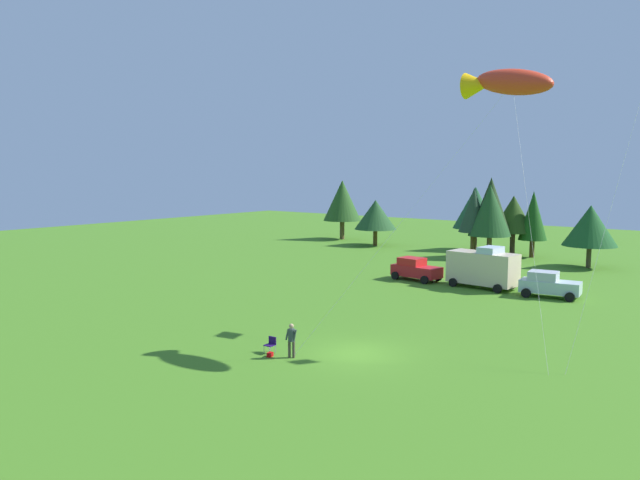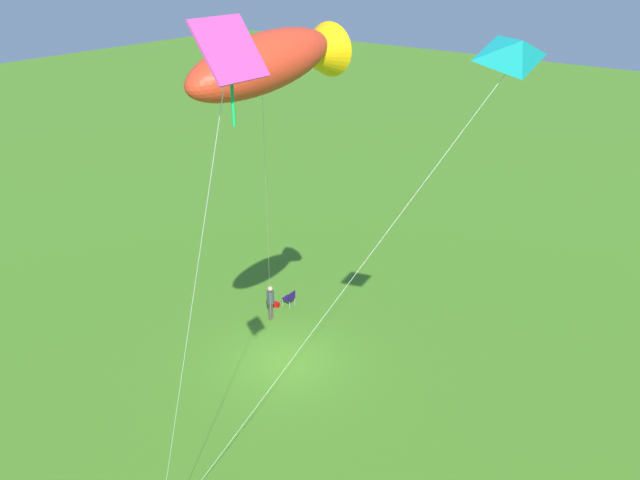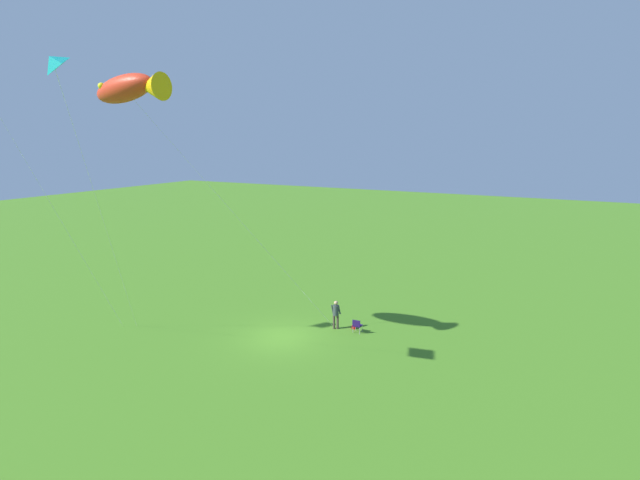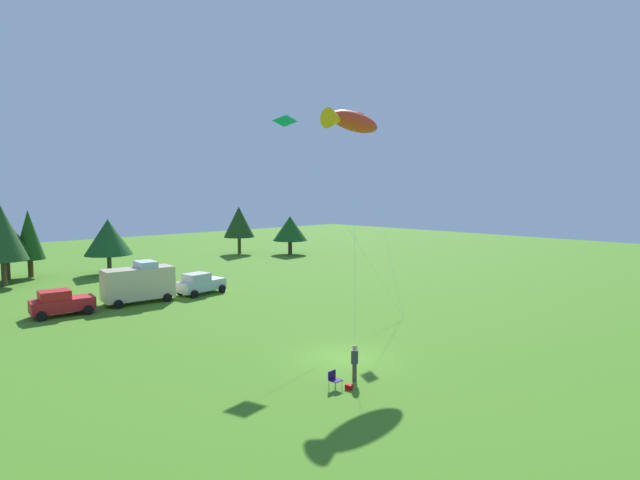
{
  "view_description": "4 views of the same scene",
  "coord_description": "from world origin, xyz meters",
  "px_view_note": "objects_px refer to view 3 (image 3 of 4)",
  "views": [
    {
      "loc": [
        17.63,
        -25.63,
        9.35
      ],
      "look_at": [
        -2.61,
        0.23,
        5.64
      ],
      "focal_mm": 35.0,
      "sensor_mm": 36.0,
      "label": 1
    },
    {
      "loc": [
        16.24,
        14.31,
        16.01
      ],
      "look_at": [
        -1.4,
        0.82,
        5.41
      ],
      "focal_mm": 35.0,
      "sensor_mm": 36.0,
      "label": 2
    },
    {
      "loc": [
        -14.64,
        22.74,
        11.25
      ],
      "look_at": [
        -2.24,
        -0.49,
        5.85
      ],
      "focal_mm": 28.0,
      "sensor_mm": 36.0,
      "label": 3
    },
    {
      "loc": [
        -19.24,
        -18.1,
        8.95
      ],
      "look_at": [
        -2.25,
        -0.39,
        6.58
      ],
      "focal_mm": 28.0,
      "sensor_mm": 36.0,
      "label": 4
    }
  ],
  "objects_px": {
    "person_kite_flyer": "(336,312)",
    "kite_delta_teal": "(50,63)",
    "kite_large_fish": "(131,88)",
    "backpack_on_grass": "(354,327)",
    "folding_chair": "(357,325)"
  },
  "relations": [
    {
      "from": "person_kite_flyer",
      "to": "kite_delta_teal",
      "type": "distance_m",
      "value": 19.1
    },
    {
      "from": "person_kite_flyer",
      "to": "kite_delta_teal",
      "type": "bearing_deg",
      "value": 129.72
    },
    {
      "from": "kite_delta_teal",
      "to": "kite_large_fish",
      "type": "bearing_deg",
      "value": -74.57
    },
    {
      "from": "backpack_on_grass",
      "to": "kite_large_fish",
      "type": "xyz_separation_m",
      "value": [
        8.56,
        7.97,
        13.51
      ]
    },
    {
      "from": "person_kite_flyer",
      "to": "folding_chair",
      "type": "height_order",
      "value": "person_kite_flyer"
    },
    {
      "from": "person_kite_flyer",
      "to": "kite_delta_teal",
      "type": "height_order",
      "value": "kite_delta_teal"
    },
    {
      "from": "kite_delta_teal",
      "to": "backpack_on_grass",
      "type": "bearing_deg",
      "value": -118.75
    },
    {
      "from": "backpack_on_grass",
      "to": "person_kite_flyer",
      "type": "bearing_deg",
      "value": 29.0
    },
    {
      "from": "kite_large_fish",
      "to": "kite_delta_teal",
      "type": "xyz_separation_m",
      "value": [
        -1.4,
        5.08,
        0.44
      ]
    },
    {
      "from": "backpack_on_grass",
      "to": "folding_chair",
      "type": "bearing_deg",
      "value": 129.05
    },
    {
      "from": "person_kite_flyer",
      "to": "folding_chair",
      "type": "bearing_deg",
      "value": -113.99
    },
    {
      "from": "person_kite_flyer",
      "to": "backpack_on_grass",
      "type": "distance_m",
      "value": 1.43
    },
    {
      "from": "person_kite_flyer",
      "to": "kite_delta_teal",
      "type": "relative_size",
      "value": 0.12
    },
    {
      "from": "kite_large_fish",
      "to": "kite_delta_teal",
      "type": "height_order",
      "value": "kite_delta_teal"
    },
    {
      "from": "person_kite_flyer",
      "to": "kite_large_fish",
      "type": "distance_m",
      "value": 16.48
    }
  ]
}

